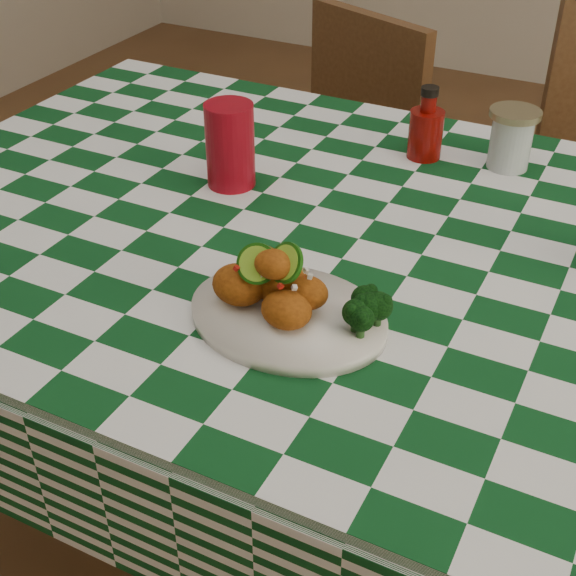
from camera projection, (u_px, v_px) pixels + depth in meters
The scene contains 9 objects.
ground at pixel (340, 558), 1.69m from camera, with size 5.00×5.00×0.00m, color brown.
dining_table at pixel (348, 422), 1.47m from camera, with size 1.66×1.06×0.79m, color #0B3E18, non-canonical shape.
plate at pixel (288, 317), 1.06m from camera, with size 0.27×0.21×0.02m, color silver, non-canonical shape.
fried_chicken_pile at pixel (277, 280), 1.04m from camera, with size 0.14×0.10×0.09m, color #A04B0F, non-canonical shape.
broccoli_side at pixel (357, 308), 1.02m from camera, with size 0.07×0.07×0.05m, color black, non-canonical shape.
red_tumbler at pixel (230, 145), 1.35m from camera, with size 0.08×0.08×0.15m, color maroon.
ketchup_bottle at pixel (427, 123), 1.44m from camera, with size 0.06×0.06×0.13m, color #6D0905, non-canonical shape.
mason_jar at pixel (511, 139), 1.42m from camera, with size 0.09×0.09×0.11m, color #B2BCBA, non-canonical shape.
wooden_chair_left at pixel (315, 190), 2.13m from camera, with size 0.39×0.41×0.86m, color #472814, non-canonical shape.
Camera 1 is at (0.38, -1.00, 1.43)m, focal length 50.00 mm.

